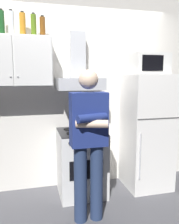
% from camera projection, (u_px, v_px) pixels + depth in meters
% --- Properties ---
extents(ground_plane, '(7.00, 7.00, 0.00)m').
position_uv_depth(ground_plane, '(89.00, 201.00, 2.95)').
color(ground_plane, '#4C4C51').
extents(back_wall_tiled, '(4.80, 0.10, 2.70)m').
position_uv_depth(back_wall_tiled, '(79.00, 92.00, 3.32)').
color(back_wall_tiled, silver).
rests_on(back_wall_tiled, ground_plane).
extents(upper_cabinet, '(0.90, 0.37, 0.60)m').
position_uv_depth(upper_cabinet, '(14.00, 61.00, 2.83)').
color(upper_cabinet, silver).
extents(stove_oven, '(0.60, 0.62, 0.87)m').
position_uv_depth(stove_oven, '(81.00, 162.00, 3.11)').
color(stove_oven, silver).
rests_on(stove_oven, ground_plane).
extents(range_hood, '(0.60, 0.44, 0.75)m').
position_uv_depth(range_hood, '(79.00, 74.00, 3.05)').
color(range_hood, '#B7BABF').
extents(refrigerator, '(0.60, 0.62, 1.60)m').
position_uv_depth(refrigerator, '(147.00, 131.00, 3.28)').
color(refrigerator, white).
rests_on(refrigerator, ground_plane).
extents(microwave, '(0.48, 0.37, 0.28)m').
position_uv_depth(microwave, '(149.00, 64.00, 3.16)').
color(microwave, silver).
rests_on(microwave, refrigerator).
extents(person_standing, '(0.38, 0.33, 1.64)m').
position_uv_depth(person_standing, '(89.00, 141.00, 2.44)').
color(person_standing, navy).
rests_on(person_standing, ground_plane).
extents(bottle_beer_brown, '(0.07, 0.07, 0.26)m').
position_uv_depth(bottle_beer_brown, '(43.00, 27.00, 2.86)').
color(bottle_beer_brown, brown).
rests_on(bottle_beer_brown, upper_cabinet).
extents(bottle_liquor_amber, '(0.07, 0.07, 0.30)m').
position_uv_depth(bottle_liquor_amber, '(23.00, 25.00, 2.82)').
color(bottle_liquor_amber, '#B7721E').
rests_on(bottle_liquor_amber, upper_cabinet).
extents(bottle_wine_green, '(0.07, 0.07, 0.31)m').
position_uv_depth(bottle_wine_green, '(1.00, 23.00, 2.76)').
color(bottle_wine_green, '#19471E').
rests_on(bottle_wine_green, upper_cabinet).
extents(bottle_olive_oil, '(0.07, 0.07, 0.28)m').
position_uv_depth(bottle_olive_oil, '(34.00, 25.00, 2.82)').
color(bottle_olive_oil, '#4C6B19').
rests_on(bottle_olive_oil, upper_cabinet).
extents(bottle_vodka_clear, '(0.07, 0.07, 0.29)m').
position_uv_depth(bottle_vodka_clear, '(11.00, 23.00, 2.73)').
color(bottle_vodka_clear, silver).
rests_on(bottle_vodka_clear, upper_cabinet).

